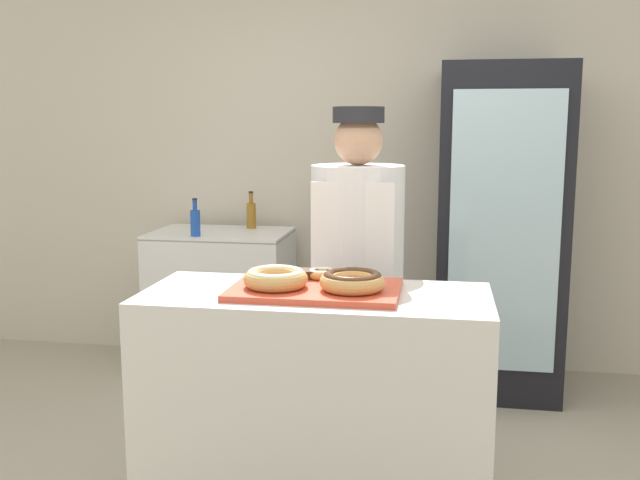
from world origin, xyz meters
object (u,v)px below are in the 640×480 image
(donut_mini_center, at_px, (322,273))
(donut_light_glaze, at_px, (276,277))
(beverage_fridge, at_px, (499,231))
(bottle_blue, at_px, (195,221))
(donut_chocolate_glaze, at_px, (352,280))
(serving_tray, at_px, (315,290))
(brownie_back_right, at_px, (337,275))
(bottle_amber, at_px, (251,214))
(chest_freezer, at_px, (222,301))
(baker_person, at_px, (357,284))
(brownie_back_left, at_px, (307,274))

(donut_mini_center, bearing_deg, donut_light_glaze, -128.72)
(beverage_fridge, height_order, bottle_blue, beverage_fridge)
(donut_chocolate_glaze, relative_size, bottle_blue, 1.03)
(serving_tray, height_order, beverage_fridge, beverage_fridge)
(donut_mini_center, xyz_separation_m, beverage_fridge, (0.79, 1.59, -0.06))
(brownie_back_right, bearing_deg, beverage_fridge, 65.43)
(donut_mini_center, distance_m, bottle_amber, 1.92)
(brownie_back_right, relative_size, bottle_blue, 0.36)
(bottle_amber, bearing_deg, bottle_blue, -124.23)
(donut_light_glaze, height_order, beverage_fridge, beverage_fridge)
(chest_freezer, bearing_deg, beverage_fridge, -0.22)
(brownie_back_right, xyz_separation_m, chest_freezer, (-0.97, 1.60, -0.55))
(donut_light_glaze, xyz_separation_m, bottle_blue, (-0.87, 1.58, -0.03))
(donut_mini_center, xyz_separation_m, chest_freezer, (-0.91, 1.60, -0.55))
(serving_tray, bearing_deg, baker_person, 82.68)
(donut_chocolate_glaze, bearing_deg, donut_light_glaze, 180.00)
(donut_chocolate_glaze, relative_size, donut_mini_center, 2.10)
(brownie_back_left, bearing_deg, donut_chocolate_glaze, -41.36)
(donut_mini_center, height_order, brownie_back_right, donut_mini_center)
(donut_chocolate_glaze, height_order, baker_person, baker_person)
(serving_tray, height_order, donut_light_glaze, donut_light_glaze)
(donut_mini_center, relative_size, chest_freezer, 0.12)
(serving_tray, bearing_deg, donut_light_glaze, -165.71)
(baker_person, xyz_separation_m, chest_freezer, (-0.99, 1.11, -0.40))
(brownie_back_right, bearing_deg, bottle_blue, 127.25)
(donut_mini_center, xyz_separation_m, bottle_blue, (-1.01, 1.40, -0.01))
(beverage_fridge, bearing_deg, brownie_back_right, -114.57)
(donut_light_glaze, height_order, donut_chocolate_glaze, same)
(donut_light_glaze, height_order, baker_person, baker_person)
(donut_mini_center, bearing_deg, baker_person, 80.61)
(beverage_fridge, bearing_deg, bottle_blue, -173.94)
(donut_light_glaze, relative_size, donut_mini_center, 2.10)
(donut_light_glaze, xyz_separation_m, brownie_back_left, (0.08, 0.18, -0.02))
(donut_mini_center, relative_size, brownie_back_right, 1.35)
(brownie_back_left, bearing_deg, serving_tray, -67.23)
(baker_person, bearing_deg, donut_mini_center, -99.39)
(bottle_amber, relative_size, bottle_blue, 1.05)
(donut_mini_center, height_order, chest_freezer, donut_mini_center)
(donut_chocolate_glaze, distance_m, bottle_blue, 1.95)
(brownie_back_right, bearing_deg, donut_chocolate_glaze, -64.93)
(brownie_back_right, bearing_deg, serving_tray, -112.77)
(serving_tray, xyz_separation_m, donut_chocolate_glaze, (0.14, -0.04, 0.05))
(chest_freezer, relative_size, bottle_amber, 3.80)
(donut_mini_center, relative_size, baker_person, 0.07)
(brownie_back_left, xyz_separation_m, bottle_blue, (-0.95, 1.40, -0.01))
(donut_chocolate_glaze, distance_m, donut_mini_center, 0.23)
(donut_light_glaze, height_order, brownie_back_left, donut_light_glaze)
(donut_mini_center, bearing_deg, serving_tray, -90.00)
(serving_tray, xyz_separation_m, beverage_fridge, (0.79, 1.73, -0.02))
(bottle_amber, distance_m, bottle_blue, 0.44)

